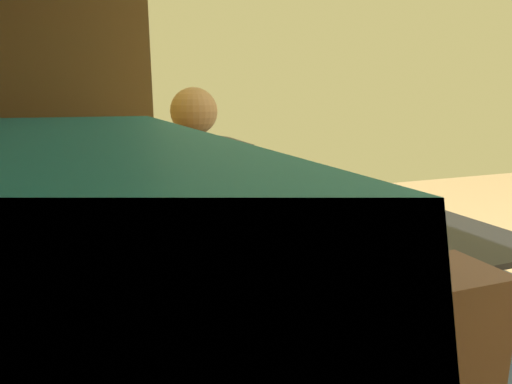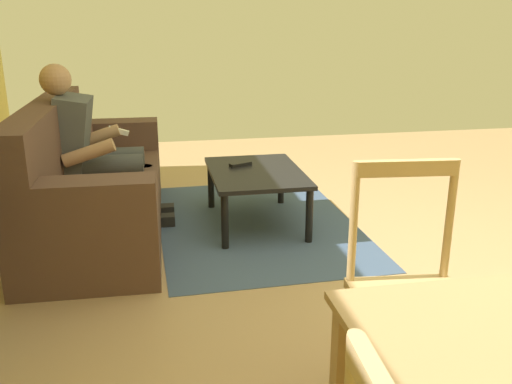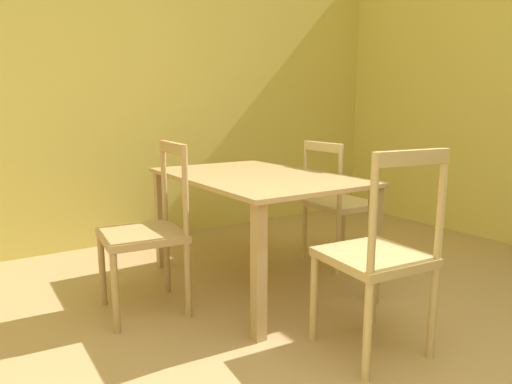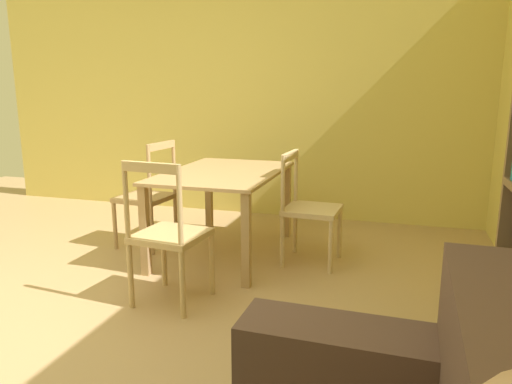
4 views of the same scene
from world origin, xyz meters
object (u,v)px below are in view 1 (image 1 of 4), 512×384
Objects in this scene: tv_remote at (416,223)px; couch at (241,270)px; person_lounging at (236,209)px; coffee_table at (447,240)px.

couch is at bearing 73.00° from tv_remote.
couch is 1.72× the size of person_lounging.
tv_remote is (0.15, 0.09, 0.06)m from coffee_table.
person_lounging is 1.28× the size of coffee_table.
couch is 11.68× the size of tv_remote.
coffee_table is at bearing -172.00° from tv_remote.
person_lounging is at bearing 80.09° from coffee_table.
coffee_table is 0.18m from tv_remote.
tv_remote is (-0.05, -1.05, -0.17)m from person_lounging.
coffee_table is (-0.05, -1.17, 0.02)m from couch.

